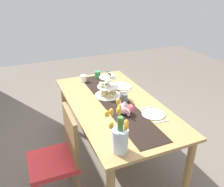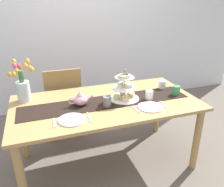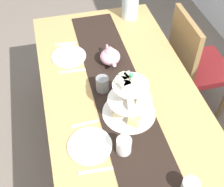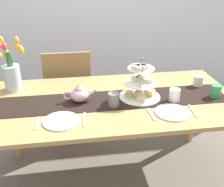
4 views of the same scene
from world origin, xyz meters
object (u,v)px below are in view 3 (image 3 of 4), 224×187
Objects in this scene: fork_left at (66,44)px; dinner_plate_right at (90,146)px; dinner_plate_left at (69,56)px; fork_right at (85,124)px; teapot at (110,56)px; dining_table at (120,100)px; tiered_cake_stand at (130,101)px; mug_grey at (102,84)px; knife_left at (72,71)px; mug_white_text at (124,146)px; knife_right at (96,171)px; chair_left at (194,63)px.

dinner_plate_right reaches higher than fork_left.
dinner_plate_left reaches higher than fork_right.
dining_table is at bearing 0.00° from teapot.
mug_grey is (-0.21, -0.11, -0.05)m from tiered_cake_stand.
dinner_plate_right is at bearing 0.00° from knife_left.
tiered_cake_stand is (0.19, 0.00, 0.19)m from dining_table.
teapot is 0.65m from dinner_plate_right.
dinner_plate_right is (0.35, -0.25, 0.10)m from dining_table.
mug_grey is at bearing -178.81° from mug_white_text.
fork_left is 1.01m from knife_right.
fork_left is at bearing -170.33° from mug_white_text.
fork_left and knife_right have the same top height.
chair_left is 0.89m from mug_grey.
knife_left is at bearing 180.00° from knife_right.
mug_white_text is at bearing -8.05° from teapot.
teapot is at bearing -82.70° from chair_left.
tiered_cake_stand is at bearing 31.33° from knife_left.
teapot reaches higher than dining_table.
fork_right is 0.27m from mug_white_text.
mug_grey is at bearing 146.13° from fork_right.
mug_white_text is (0.23, -0.10, -0.05)m from tiered_cake_stand.
tiered_cake_stand is 0.24m from mug_grey.
mug_white_text is at bearing -23.01° from tiered_cake_stand.
mug_grey reaches higher than dining_table.
mug_white_text reaches higher than fork_left.
dinner_plate_left and dinner_plate_right have the same top height.
dinner_plate_right is 0.15m from fork_right.
knife_left is (0.29, 0.00, 0.00)m from fork_left.
dining_table is at bearing 33.97° from dinner_plate_left.
dinner_plate_left reaches higher than knife_left.
tiered_cake_stand is 1.32× the size of dinner_plate_left.
tiered_cake_stand is 0.28m from fork_right.
fork_left is at bearing -136.84° from teapot.
tiered_cake_stand is 0.25m from mug_white_text.
teapot is (-0.25, 0.00, 0.15)m from dining_table.
knife_right is (0.15, 0.00, -0.00)m from dinner_plate_right.
fork_left is at bearing 180.00° from knife_right.
mug_white_text reaches higher than fork_right.
tiered_cake_stand is 1.79× the size of knife_right.
dinner_plate_left is at bearing -92.35° from chair_left.
dining_table is at bearing 47.55° from knife_left.
dinner_plate_right is (0.72, 0.00, 0.00)m from dinner_plate_left.
knife_right is at bearing 0.00° from dinner_plate_right.
dinner_plate_left is 1.35× the size of knife_left.
tiered_cake_stand is at bearing -52.29° from chair_left.
tiered_cake_stand reaches higher than fork_left.
tiered_cake_stand is at bearing 24.37° from dinner_plate_left.
dinner_plate_left is at bearing -155.63° from tiered_cake_stand.
fork_right is at bearing -60.08° from chair_left.
teapot is at bearing 156.95° from dinner_plate_right.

